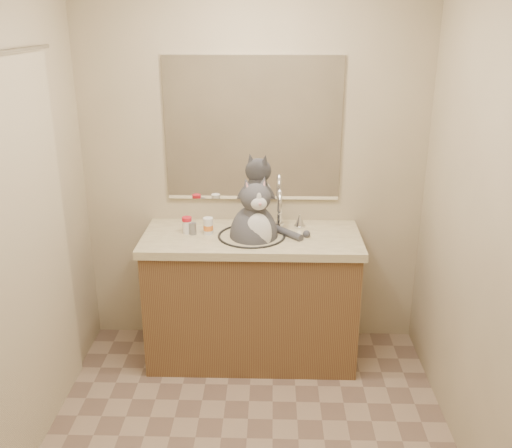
{
  "coord_description": "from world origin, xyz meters",
  "views": [
    {
      "loc": [
        0.12,
        -2.3,
        2.11
      ],
      "look_at": [
        0.04,
        0.65,
        1.04
      ],
      "focal_mm": 40.0,
      "sensor_mm": 36.0,
      "label": 1
    }
  ],
  "objects_px": {
    "cat": "(255,232)",
    "grey_canister": "(193,229)",
    "pill_bottle_redcap": "(187,225)",
    "pill_bottle_orange": "(208,226)"
  },
  "relations": [
    {
      "from": "pill_bottle_orange",
      "to": "grey_canister",
      "type": "xyz_separation_m",
      "value": [
        -0.1,
        -0.01,
        -0.01
      ]
    },
    {
      "from": "pill_bottle_redcap",
      "to": "grey_canister",
      "type": "distance_m",
      "value": 0.04
    },
    {
      "from": "grey_canister",
      "to": "pill_bottle_orange",
      "type": "bearing_deg",
      "value": 5.7
    },
    {
      "from": "pill_bottle_orange",
      "to": "grey_canister",
      "type": "relative_size",
      "value": 1.42
    },
    {
      "from": "pill_bottle_redcap",
      "to": "pill_bottle_orange",
      "type": "relative_size",
      "value": 1.0
    },
    {
      "from": "pill_bottle_redcap",
      "to": "cat",
      "type": "bearing_deg",
      "value": -6.42
    },
    {
      "from": "cat",
      "to": "grey_canister",
      "type": "bearing_deg",
      "value": 159.43
    },
    {
      "from": "pill_bottle_redcap",
      "to": "grey_canister",
      "type": "xyz_separation_m",
      "value": [
        0.04,
        -0.02,
        -0.02
      ]
    },
    {
      "from": "cat",
      "to": "pill_bottle_orange",
      "type": "xyz_separation_m",
      "value": [
        -0.29,
        0.04,
        0.02
      ]
    },
    {
      "from": "pill_bottle_redcap",
      "to": "pill_bottle_orange",
      "type": "distance_m",
      "value": 0.13
    }
  ]
}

